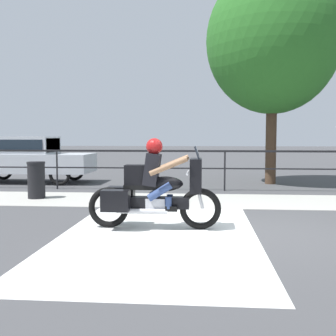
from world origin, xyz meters
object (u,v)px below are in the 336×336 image
Objects in this scene: parked_car at (26,156)px; tree_behind_sign at (273,41)px; motorcycle at (153,189)px; trash_bin at (36,180)px.

tree_behind_sign reaches higher than parked_car.
parked_car reaches higher than motorcycle.
tree_behind_sign is at bearing 68.33° from motorcycle.
tree_behind_sign is (6.60, 3.95, 4.30)m from trash_bin.
tree_behind_sign is at bearing 1.43° from parked_car.
parked_car is at bearing 116.66° from trash_bin.
trash_bin is (-3.45, 3.27, -0.21)m from motorcycle.
trash_bin is at bearing -149.10° from tree_behind_sign.
trash_bin is 8.82m from tree_behind_sign.
motorcycle is at bearing -53.30° from parked_car.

